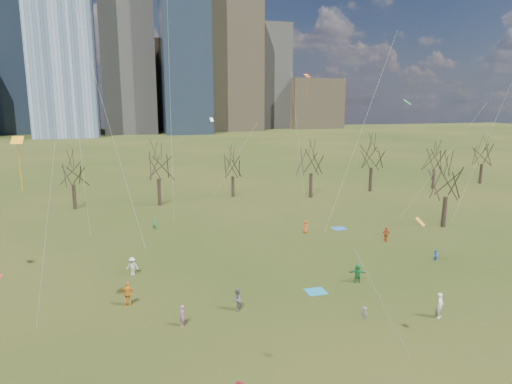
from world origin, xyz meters
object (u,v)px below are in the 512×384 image
object	(u,v)px
blanket_teal	(316,291)
person_4	(128,294)
blanket_navy	(339,228)
person_1	(440,305)

from	to	relation	value
blanket_teal	person_4	bearing A→B (deg)	173.78
blanket_teal	blanket_navy	size ratio (longest dim) A/B	1.00
blanket_teal	person_1	world-z (taller)	person_1
blanket_navy	person_1	xyz separation A→B (m)	(-3.53, -23.37, 0.92)
blanket_teal	person_4	distance (m)	14.91
blanket_teal	person_1	bearing A→B (deg)	-44.58
blanket_teal	person_1	xyz separation A→B (m)	(6.77, -6.67, 0.92)
blanket_teal	person_1	size ratio (longest dim) A/B	0.86
person_1	blanket_navy	bearing A→B (deg)	40.78
person_4	blanket_navy	bearing A→B (deg)	-139.22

